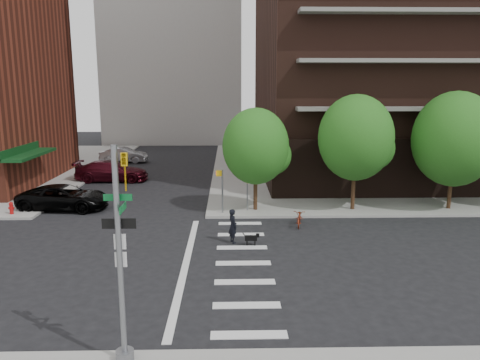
{
  "coord_description": "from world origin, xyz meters",
  "views": [
    {
      "loc": [
        2.41,
        -19.26,
        7.6
      ],
      "look_at": [
        3.0,
        6.0,
        2.5
      ],
      "focal_mm": 35.0,
      "sensor_mm": 36.0,
      "label": 1
    }
  ],
  "objects_px": {
    "dog_walker": "(233,226)",
    "traffic_signal": "(122,274)",
    "parked_car_maroon": "(112,171)",
    "parked_car_silver": "(124,155)",
    "fire_hydrant": "(11,207)",
    "parked_car_black": "(64,197)",
    "scooter": "(300,217)"
  },
  "relations": [
    {
      "from": "parked_car_black",
      "to": "parked_car_maroon",
      "type": "relative_size",
      "value": 0.96
    },
    {
      "from": "scooter",
      "to": "traffic_signal",
      "type": "bearing_deg",
      "value": -106.33
    },
    {
      "from": "parked_car_maroon",
      "to": "parked_car_silver",
      "type": "bearing_deg",
      "value": 7.04
    },
    {
      "from": "fire_hydrant",
      "to": "parked_car_black",
      "type": "distance_m",
      "value": 3.03
    },
    {
      "from": "fire_hydrant",
      "to": "parked_car_silver",
      "type": "distance_m",
      "value": 19.94
    },
    {
      "from": "dog_walker",
      "to": "traffic_signal",
      "type": "bearing_deg",
      "value": 140.48
    },
    {
      "from": "parked_car_silver",
      "to": "dog_walker",
      "type": "height_order",
      "value": "dog_walker"
    },
    {
      "from": "fire_hydrant",
      "to": "parked_car_silver",
      "type": "relative_size",
      "value": 0.16
    },
    {
      "from": "parked_car_maroon",
      "to": "parked_car_silver",
      "type": "distance_m",
      "value": 9.52
    },
    {
      "from": "parked_car_maroon",
      "to": "dog_walker",
      "type": "bearing_deg",
      "value": -147.45
    },
    {
      "from": "parked_car_silver",
      "to": "dog_walker",
      "type": "bearing_deg",
      "value": -153.04
    },
    {
      "from": "parked_car_maroon",
      "to": "scooter",
      "type": "height_order",
      "value": "parked_car_maroon"
    },
    {
      "from": "parked_car_black",
      "to": "scooter",
      "type": "distance_m",
      "value": 14.68
    },
    {
      "from": "dog_walker",
      "to": "parked_car_silver",
      "type": "bearing_deg",
      "value": 0.42
    },
    {
      "from": "parked_car_black",
      "to": "parked_car_maroon",
      "type": "height_order",
      "value": "parked_car_maroon"
    },
    {
      "from": "parked_car_black",
      "to": "parked_car_silver",
      "type": "height_order",
      "value": "parked_car_black"
    },
    {
      "from": "parked_car_black",
      "to": "scooter",
      "type": "height_order",
      "value": "parked_car_black"
    },
    {
      "from": "parked_car_maroon",
      "to": "dog_walker",
      "type": "xyz_separation_m",
      "value": [
        9.67,
        -15.38,
        0.01
      ]
    },
    {
      "from": "parked_car_maroon",
      "to": "scooter",
      "type": "relative_size",
      "value": 3.2
    },
    {
      "from": "traffic_signal",
      "to": "fire_hydrant",
      "type": "bearing_deg",
      "value": 123.26
    },
    {
      "from": "traffic_signal",
      "to": "scooter",
      "type": "relative_size",
      "value": 3.32
    },
    {
      "from": "fire_hydrant",
      "to": "parked_car_silver",
      "type": "xyz_separation_m",
      "value": [
        2.3,
        19.8,
        0.22
      ]
    },
    {
      "from": "parked_car_silver",
      "to": "parked_car_maroon",
      "type": "bearing_deg",
      "value": -169.83
    },
    {
      "from": "traffic_signal",
      "to": "parked_car_silver",
      "type": "bearing_deg",
      "value": 102.42
    },
    {
      "from": "parked_car_black",
      "to": "dog_walker",
      "type": "height_order",
      "value": "dog_walker"
    },
    {
      "from": "fire_hydrant",
      "to": "parked_car_silver",
      "type": "height_order",
      "value": "parked_car_silver"
    },
    {
      "from": "fire_hydrant",
      "to": "scooter",
      "type": "relative_size",
      "value": 0.4
    },
    {
      "from": "fire_hydrant",
      "to": "parked_car_black",
      "type": "xyz_separation_m",
      "value": [
        2.61,
        1.54,
        0.22
      ]
    },
    {
      "from": "fire_hydrant",
      "to": "parked_car_black",
      "type": "relative_size",
      "value": 0.13
    },
    {
      "from": "traffic_signal",
      "to": "parked_car_maroon",
      "type": "height_order",
      "value": "traffic_signal"
    },
    {
      "from": "scooter",
      "to": "parked_car_black",
      "type": "bearing_deg",
      "value": 175.99
    },
    {
      "from": "traffic_signal",
      "to": "parked_car_maroon",
      "type": "distance_m",
      "value": 26.55
    }
  ]
}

